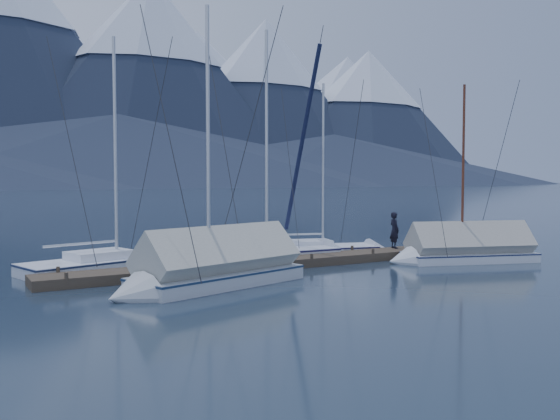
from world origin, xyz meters
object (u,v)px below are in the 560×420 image
Objects in this scene: person at (394,230)px; sailboat_open_right at (332,251)px; sailboat_open_left at (129,263)px; sailboat_covered_near at (459,252)px; sailboat_covered_far at (205,273)px; sailboat_open_mid at (278,256)px.

sailboat_open_right is at bearing 61.24° from person.
sailboat_covered_near is (12.11, -5.22, 0.23)m from sailboat_open_left.
sailboat_open_right reaches higher than person.
sailboat_open_right is at bearing 29.75° from sailboat_covered_far.
person is (11.10, -2.44, 0.97)m from sailboat_open_left.
sailboat_open_left reaches higher than sailboat_covered_near.
person is at bearing -12.38° from sailboat_open_left.
person is (10.20, 2.85, 0.67)m from sailboat_covered_far.
sailboat_covered_far reaches higher than person.
sailboat_open_mid is 6.49× the size of person.
sailboat_open_left is 13.19m from sailboat_covered_near.
sailboat_covered_near is 0.83× the size of sailboat_covered_far.
person is (-1.00, 2.78, 0.74)m from sailboat_covered_near.
sailboat_covered_far is at bearing -80.35° from sailboat_open_left.
sailboat_covered_near is at bearing -23.33° from sailboat_open_left.
sailboat_covered_near is (6.10, -4.18, 0.22)m from sailboat_open_mid.
person is at bearing -15.28° from sailboat_open_mid.
sailboat_covered_far is at bearing -150.25° from sailboat_open_right.
sailboat_covered_far is (-8.14, -4.65, 0.32)m from sailboat_open_right.
sailboat_open_mid is at bearing -172.30° from sailboat_open_right.
sailboat_open_left is at bearing 156.67° from sailboat_covered_near.
sailboat_covered_near is 5.00× the size of person.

